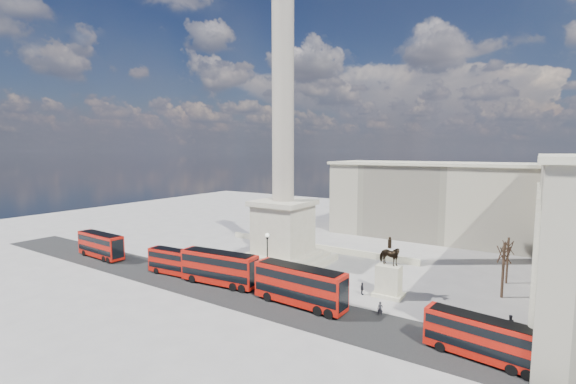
% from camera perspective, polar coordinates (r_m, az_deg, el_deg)
% --- Properties ---
extents(ground, '(180.00, 180.00, 0.00)m').
position_cam_1_polar(ground, '(62.81, -3.30, -11.56)').
color(ground, gray).
rests_on(ground, ground).
extents(asphalt_road, '(120.00, 9.00, 0.01)m').
position_cam_1_polar(asphalt_road, '(52.46, -5.46, -15.21)').
color(asphalt_road, '#252525').
rests_on(asphalt_road, ground).
extents(nelsons_column, '(14.00, 14.00, 49.85)m').
position_cam_1_polar(nelsons_column, '(64.24, -0.73, 0.62)').
color(nelsons_column, beige).
rests_on(nelsons_column, ground).
extents(balustrade_wall, '(40.00, 0.60, 1.10)m').
position_cam_1_polar(balustrade_wall, '(75.64, 3.97, -8.07)').
color(balustrade_wall, beige).
rests_on(balustrade_wall, ground).
extents(building_northeast, '(51.00, 17.00, 16.60)m').
position_cam_1_polar(building_northeast, '(90.14, 22.88, -1.22)').
color(building_northeast, beige).
rests_on(building_northeast, ground).
extents(red_bus_a, '(9.98, 3.19, 3.98)m').
position_cam_1_polar(red_bus_a, '(62.35, -16.13, -9.93)').
color(red_bus_a, '#B71309').
rests_on(red_bus_a, ground).
extents(red_bus_b, '(12.01, 3.84, 4.78)m').
position_cam_1_polar(red_bus_b, '(56.66, -10.11, -10.97)').
color(red_bus_b, '#B71309').
rests_on(red_bus_b, ground).
extents(red_bus_c, '(12.26, 3.35, 4.93)m').
position_cam_1_polar(red_bus_c, '(48.70, 1.80, -13.66)').
color(red_bus_c, '#B71309').
rests_on(red_bus_c, ground).
extents(red_bus_d, '(10.01, 3.50, 3.98)m').
position_cam_1_polar(red_bus_d, '(41.47, 26.75, -18.72)').
color(red_bus_d, '#B71309').
rests_on(red_bus_d, ground).
extents(red_bus_e, '(11.12, 3.02, 4.47)m').
position_cam_1_polar(red_bus_e, '(76.91, -25.98, -7.07)').
color(red_bus_e, '#B71309').
rests_on(red_bus_e, ground).
extents(victorian_lamp, '(0.62, 0.62, 7.20)m').
position_cam_1_polar(victorian_lamp, '(56.83, -3.08, -9.01)').
color(victorian_lamp, black).
rests_on(victorian_lamp, ground).
extents(equestrian_statue, '(3.81, 2.85, 7.98)m').
position_cam_1_polar(equestrian_statue, '(53.22, 14.70, -11.93)').
color(equestrian_statue, beige).
rests_on(equestrian_statue, ground).
extents(bare_tree_near, '(1.83, 1.83, 8.00)m').
position_cam_1_polar(bare_tree_near, '(43.29, 36.69, -12.25)').
color(bare_tree_near, '#332319').
rests_on(bare_tree_near, ground).
extents(bare_tree_mid, '(2.02, 2.02, 7.68)m').
position_cam_1_polar(bare_tree_mid, '(57.42, 29.37, -7.78)').
color(bare_tree_mid, '#332319').
rests_on(bare_tree_mid, ground).
extents(bare_tree_far, '(1.73, 1.73, 7.07)m').
position_cam_1_polar(bare_tree_far, '(63.94, 29.85, -6.89)').
color(bare_tree_far, '#332319').
rests_on(bare_tree_far, ground).
extents(pedestrian_walking, '(0.72, 0.57, 1.72)m').
position_cam_1_polar(pedestrian_walking, '(47.66, 13.50, -16.50)').
color(pedestrian_walking, black).
rests_on(pedestrian_walking, ground).
extents(pedestrian_standing, '(1.12, 0.98, 1.94)m').
position_cam_1_polar(pedestrian_standing, '(48.69, 30.00, -16.54)').
color(pedestrian_standing, black).
rests_on(pedestrian_standing, ground).
extents(pedestrian_crossing, '(0.94, 1.02, 1.68)m').
position_cam_1_polar(pedestrian_crossing, '(53.60, 10.94, -13.87)').
color(pedestrian_crossing, black).
rests_on(pedestrian_crossing, ground).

